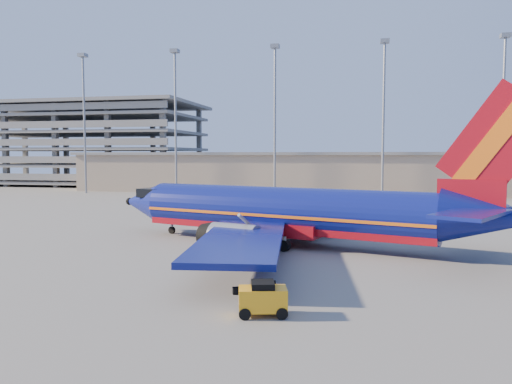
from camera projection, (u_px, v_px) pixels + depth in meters
ground at (244, 234)px, 49.78m from camera, size 220.00×220.00×0.00m
terminal_building at (356, 172)px, 103.89m from camera, size 122.00×16.00×8.50m
parking_garage at (85, 141)px, 134.15m from camera, size 62.00×32.00×21.40m
light_mast_row at (328, 103)px, 92.26m from camera, size 101.60×1.60×28.65m
aircraft_main at (291, 213)px, 43.70m from camera, size 38.20×36.19×13.29m
baggage_tug at (263, 298)px, 24.53m from camera, size 2.66×1.99×1.71m
luggage_pile at (261, 291)px, 28.21m from camera, size 2.88×2.69×0.52m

